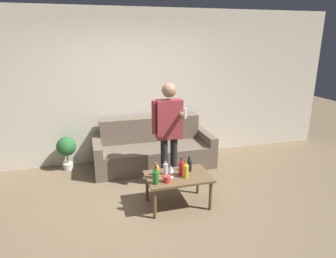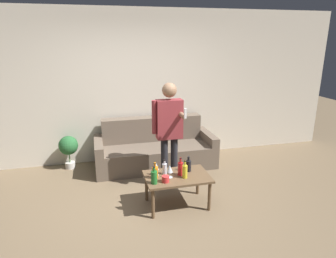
{
  "view_description": "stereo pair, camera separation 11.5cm",
  "coord_description": "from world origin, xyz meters",
  "px_view_note": "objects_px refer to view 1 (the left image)",
  "views": [
    {
      "loc": [
        -0.76,
        -3.23,
        2.19
      ],
      "look_at": [
        0.35,
        0.7,
        0.95
      ],
      "focal_mm": 32.0,
      "sensor_mm": 36.0,
      "label": 1
    },
    {
      "loc": [
        -0.64,
        -3.26,
        2.19
      ],
      "look_at": [
        0.35,
        0.7,
        0.95
      ],
      "focal_mm": 32.0,
      "sensor_mm": 36.0,
      "label": 2
    }
  ],
  "objects_px": {
    "couch": "(153,149)",
    "bottle_orange": "(156,177)",
    "person_standing_front": "(169,127)",
    "coffee_table": "(178,179)"
  },
  "relations": [
    {
      "from": "couch",
      "to": "bottle_orange",
      "type": "relative_size",
      "value": 8.98
    },
    {
      "from": "couch",
      "to": "person_standing_front",
      "type": "distance_m",
      "value": 1.06
    },
    {
      "from": "coffee_table",
      "to": "person_standing_front",
      "type": "height_order",
      "value": "person_standing_front"
    },
    {
      "from": "coffee_table",
      "to": "bottle_orange",
      "type": "relative_size",
      "value": 3.69
    },
    {
      "from": "couch",
      "to": "bottle_orange",
      "type": "distance_m",
      "value": 1.62
    },
    {
      "from": "coffee_table",
      "to": "bottle_orange",
      "type": "bearing_deg",
      "value": -157.4
    },
    {
      "from": "couch",
      "to": "person_standing_front",
      "type": "xyz_separation_m",
      "value": [
        0.05,
        -0.83,
        0.66
      ]
    },
    {
      "from": "coffee_table",
      "to": "person_standing_front",
      "type": "distance_m",
      "value": 0.82
    },
    {
      "from": "coffee_table",
      "to": "person_standing_front",
      "type": "xyz_separation_m",
      "value": [
        0.04,
        0.6,
        0.56
      ]
    },
    {
      "from": "couch",
      "to": "coffee_table",
      "type": "relative_size",
      "value": 2.43
    }
  ]
}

